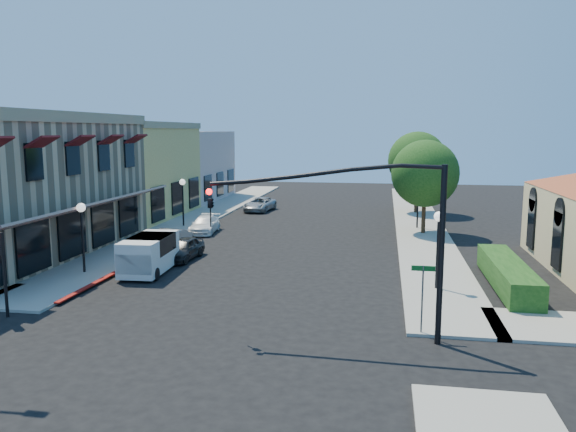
% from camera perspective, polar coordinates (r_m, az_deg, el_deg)
% --- Properties ---
extents(ground, '(120.00, 120.00, 0.00)m').
position_cam_1_polar(ground, '(19.42, -9.50, -12.79)').
color(ground, black).
rests_on(ground, ground).
extents(sidewalk_left, '(3.50, 50.00, 0.12)m').
position_cam_1_polar(sidewalk_left, '(47.00, -8.73, -0.02)').
color(sidewalk_left, gray).
rests_on(sidewalk_left, ground).
extents(sidewalk_right, '(3.50, 50.00, 0.12)m').
position_cam_1_polar(sidewalk_right, '(44.66, 13.08, -0.60)').
color(sidewalk_right, gray).
rests_on(sidewalk_right, ground).
extents(curb_red_strip, '(0.25, 10.00, 0.06)m').
position_cam_1_polar(curb_red_strip, '(29.08, -17.20, -5.80)').
color(curb_red_strip, maroon).
rests_on(curb_red_strip, ground).
extents(yellow_stucco_building, '(10.00, 12.00, 7.60)m').
position_cam_1_polar(yellow_stucco_building, '(48.27, -16.86, 4.40)').
color(yellow_stucco_building, tan).
rests_on(yellow_stucco_building, ground).
extents(pink_stucco_building, '(10.00, 12.00, 7.00)m').
position_cam_1_polar(pink_stucco_building, '(59.23, -11.64, 5.02)').
color(pink_stucco_building, '#CFA29C').
rests_on(pink_stucco_building, ground).
extents(hedge, '(1.40, 8.00, 1.10)m').
position_cam_1_polar(hedge, '(27.54, 21.31, -6.82)').
color(hedge, '#153E11').
rests_on(hedge, ground).
extents(street_tree_a, '(4.56, 4.56, 6.48)m').
position_cam_1_polar(street_tree_a, '(39.22, 13.76, 4.21)').
color(street_tree_a, '#352015').
rests_on(street_tree_a, ground).
extents(street_tree_b, '(4.94, 4.94, 7.02)m').
position_cam_1_polar(street_tree_b, '(49.16, 13.00, 5.49)').
color(street_tree_b, '#352015').
rests_on(street_tree_b, ground).
extents(signal_mast_arm, '(8.01, 0.39, 6.00)m').
position_cam_1_polar(signal_mast_arm, '(18.76, 8.89, -0.58)').
color(signal_mast_arm, black).
rests_on(signal_mast_arm, ground).
extents(secondary_signal, '(0.28, 0.42, 3.32)m').
position_cam_1_polar(secondary_signal, '(23.70, -27.09, -3.86)').
color(secondary_signal, black).
rests_on(secondary_signal, ground).
extents(street_name_sign, '(0.80, 0.06, 2.50)m').
position_cam_1_polar(street_name_sign, '(20.01, 13.51, -7.15)').
color(street_name_sign, '#595B5E').
rests_on(street_name_sign, ground).
extents(lamppost_left_near, '(0.44, 0.44, 3.57)m').
position_cam_1_polar(lamppost_left_near, '(29.31, -20.23, -0.38)').
color(lamppost_left_near, black).
rests_on(lamppost_left_near, ground).
extents(lamppost_left_far, '(0.44, 0.44, 3.57)m').
position_cam_1_polar(lamppost_left_far, '(41.90, -10.66, 2.57)').
color(lamppost_left_far, black).
rests_on(lamppost_left_far, ground).
extents(lamppost_right_near, '(0.44, 0.44, 3.57)m').
position_cam_1_polar(lamppost_right_near, '(25.51, 15.04, -1.42)').
color(lamppost_right_near, black).
rests_on(lamppost_right_near, ground).
extents(lamppost_right_far, '(0.44, 0.44, 3.57)m').
position_cam_1_polar(lamppost_right_far, '(41.32, 13.09, 2.41)').
color(lamppost_right_far, black).
rests_on(lamppost_right_far, ground).
extents(white_van, '(2.02, 4.24, 1.84)m').
position_cam_1_polar(white_van, '(28.92, -13.95, -3.58)').
color(white_van, silver).
rests_on(white_van, ground).
extents(parked_car_a, '(1.65, 3.67, 1.23)m').
position_cam_1_polar(parked_car_a, '(31.60, -10.63, -3.28)').
color(parked_car_a, black).
rests_on(parked_car_a, ground).
extents(parked_car_b, '(1.79, 4.29, 1.38)m').
position_cam_1_polar(parked_car_b, '(33.08, -12.26, -2.66)').
color(parked_car_b, '#9FA2A4').
rests_on(parked_car_b, ground).
extents(parked_car_c, '(1.91, 4.07, 1.15)m').
position_cam_1_polar(parked_car_c, '(39.56, -8.46, -0.89)').
color(parked_car_c, white).
rests_on(parked_car_c, ground).
extents(parked_car_d, '(2.49, 4.53, 1.20)m').
position_cam_1_polar(parked_car_d, '(49.87, -2.90, 1.19)').
color(parked_car_d, '#A3A5A8').
rests_on(parked_car_d, ground).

